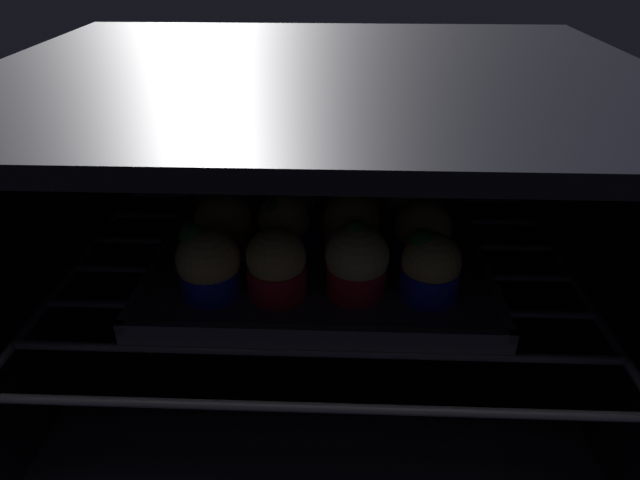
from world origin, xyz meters
TOP-DOWN VIEW (x-y plane):
  - oven_cavity at (0.00, 26.25)cm, footprint 59.00×47.00cm
  - oven_rack at (0.00, 22.00)cm, footprint 54.80×42.00cm
  - baking_tray at (0.00, 23.10)cm, footprint 34.82×27.82cm
  - muffin_row0_col0 at (-10.28, 15.77)cm, footprint 6.10×6.10cm
  - muffin_row0_col1 at (-3.82, 15.85)cm, footprint 5.68×5.68cm
  - muffin_row0_col2 at (3.74, 16.41)cm, footprint 6.07×6.07cm
  - muffin_row0_col3 at (10.61, 16.17)cm, footprint 5.68×5.68cm
  - muffin_row1_col0 at (-10.14, 22.89)cm, footprint 6.12×6.12cm
  - muffin_row1_col1 at (-3.84, 23.34)cm, footprint 5.68×5.68cm
  - muffin_row1_col2 at (3.29, 23.32)cm, footprint 6.02×6.02cm
  - muffin_row1_col3 at (10.75, 23.01)cm, footprint 5.94×5.94cm
  - muffin_row2_col0 at (-10.63, 30.37)cm, footprint 5.88×5.88cm
  - muffin_row2_col1 at (-3.63, 29.77)cm, footprint 5.88×5.88cm
  - muffin_row2_col2 at (3.69, 29.98)cm, footprint 5.99×5.99cm
  - muffin_row2_col3 at (10.19, 30.08)cm, footprint 6.07×6.07cm

SIDE VIEW (x-z plane):
  - oven_rack at x=0.00cm, z-range 13.20..14.00cm
  - baking_tray at x=0.00cm, z-range 13.59..15.79cm
  - oven_cavity at x=0.00cm, z-range -1.50..35.50cm
  - muffin_row1_col3 at x=10.75cm, z-range 14.92..21.58cm
  - muffin_row2_col3 at x=10.19cm, z-range 14.92..21.73cm
  - muffin_row0_col3 at x=10.61cm, z-range 14.77..21.90cm
  - muffin_row2_col2 at x=3.69cm, z-range 14.77..22.07cm
  - muffin_row1_col1 at x=-3.84cm, z-range 15.01..21.88cm
  - muffin_row0_col1 at x=-3.82cm, z-range 14.94..21.97cm
  - muffin_row0_col0 at x=-10.28cm, z-range 14.71..22.26cm
  - muffin_row1_col0 at x=-10.14cm, z-range 14.96..22.04cm
  - muffin_row2_col1 at x=-3.63cm, z-range 14.82..22.18cm
  - muffin_row0_col2 at x=3.74cm, z-range 14.83..22.49cm
  - muffin_row2_col0 at x=-10.63cm, z-range 14.90..22.48cm
  - muffin_row1_col2 at x=3.29cm, z-range 14.90..22.54cm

